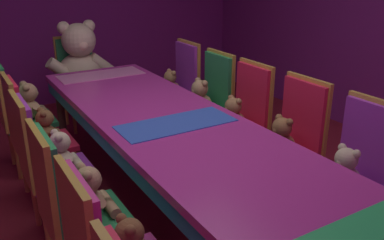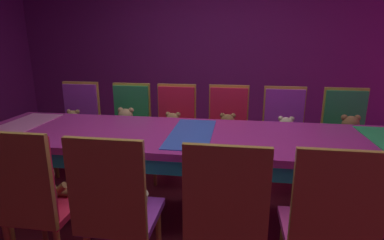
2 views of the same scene
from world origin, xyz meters
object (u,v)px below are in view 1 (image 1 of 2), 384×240
object	(u,v)px
chair_right_3	(247,110)
teddy_right_2	(281,139)
chair_left_2	(62,199)
chair_right_4	(213,95)
chair_right_2	(296,132)
chair_right_5	(182,80)
throne_chair	(78,72)
teddy_left_3	(62,153)
teddy_right_4	(199,98)
teddy_right_1	(344,172)
teddy_right_3	(232,116)
teddy_left_5	(30,103)
banquet_table	(177,136)
teddy_left_2	(90,194)
teddy_right_5	(170,84)
teddy_left_4	(46,128)
chair_left_3	(38,155)
chair_left_5	(12,106)
king_teddy_bear	(81,60)
chair_left_4	(26,128)
chair_right_1	(361,163)

from	to	relation	value
chair_right_3	teddy_right_2	bearing A→B (deg)	76.93
chair_left_2	chair_right_4	xyz separation A→B (m)	(1.64, 1.09, 0.00)
chair_right_2	chair_right_5	size ratio (longest dim) A/B	1.00
chair_right_4	throne_chair	world-z (taller)	same
teddy_left_3	teddy_right_4	world-z (taller)	teddy_right_4
teddy_right_1	teddy_right_3	bearing A→B (deg)	-89.56
teddy_left_5	teddy_right_4	world-z (taller)	teddy_left_5
banquet_table	teddy_left_5	xyz separation A→B (m)	(-0.67, 1.38, -0.06)
chair_right_4	teddy_right_4	xyz separation A→B (m)	(-0.15, 0.00, -0.01)
chair_right_5	banquet_table	bearing A→B (deg)	59.13
banquet_table	teddy_right_2	size ratio (longest dim) A/B	11.55
teddy_left_2	teddy_right_5	world-z (taller)	teddy_left_2
teddy_left_4	chair_right_5	bearing A→B (deg)	20.96
chair_right_2	chair_left_3	bearing A→B (deg)	-18.31
chair_left_5	teddy_right_2	bearing A→B (deg)	-47.53
teddy_right_2	king_teddy_bear	xyz separation A→B (m)	(-0.68, 2.33, 0.18)
king_teddy_bear	chair_left_2	bearing A→B (deg)	-19.26
teddy_right_1	teddy_right_2	bearing A→B (deg)	-90.82
chair_right_2	chair_right_3	xyz separation A→B (m)	(-0.02, 0.55, 0.00)
chair_left_5	teddy_right_3	size ratio (longest dim) A/B	3.39
teddy_left_4	teddy_right_2	xyz separation A→B (m)	(1.35, -1.06, 0.01)
teddy_left_5	chair_right_3	size ratio (longest dim) A/B	0.35
teddy_right_2	chair_right_5	world-z (taller)	chair_right_5
chair_left_2	teddy_left_4	bearing A→B (deg)	81.32
teddy_right_2	teddy_right_5	size ratio (longest dim) A/B	1.08
chair_right_4	teddy_right_4	bearing A→B (deg)	0.00
teddy_right_2	throne_chair	bearing A→B (deg)	-74.70
chair_left_5	throne_chair	world-z (taller)	same
teddy_left_5	teddy_right_4	xyz separation A→B (m)	(1.33, -0.60, -0.01)
chair_left_2	chair_right_5	distance (m)	2.36
chair_left_4	chair_right_3	size ratio (longest dim) A/B	1.00
chair_right_2	teddy_right_3	size ratio (longest dim) A/B	3.39
chair_right_1	chair_left_2	bearing A→B (deg)	-17.04
chair_left_4	teddy_right_5	distance (m)	1.59
chair_left_5	teddy_right_4	size ratio (longest dim) A/B	3.05
teddy_right_5	chair_right_5	bearing A→B (deg)	180.00
chair_right_1	chair_right_3	distance (m)	1.10
chair_left_3	chair_right_4	world-z (taller)	same
chair_left_5	teddy_left_5	size ratio (longest dim) A/B	2.87
chair_right_3	king_teddy_bear	size ratio (longest dim) A/B	1.32
chair_left_2	teddy_left_4	distance (m)	1.12
chair_right_5	teddy_left_4	bearing A→B (deg)	20.96
chair_right_2	teddy_right_4	size ratio (longest dim) A/B	3.05
teddy_left_2	chair_right_3	size ratio (longest dim) A/B	0.31
teddy_left_2	chair_right_5	bearing A→B (deg)	48.01
teddy_left_4	teddy_right_2	distance (m)	1.71
teddy_left_2	throne_chair	xyz separation A→B (m)	(0.69, 2.55, 0.01)
throne_chair	king_teddy_bear	size ratio (longest dim) A/B	1.32
chair_left_3	king_teddy_bear	world-z (taller)	king_teddy_bear
teddy_left_3	chair_left_5	xyz separation A→B (m)	(-0.13, 1.09, 0.02)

